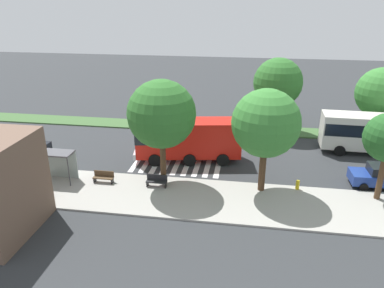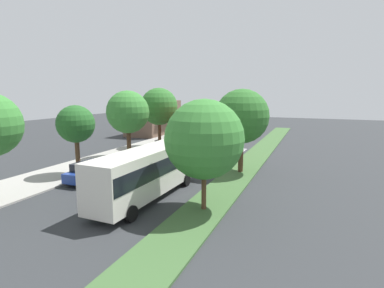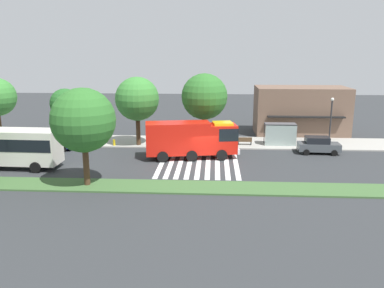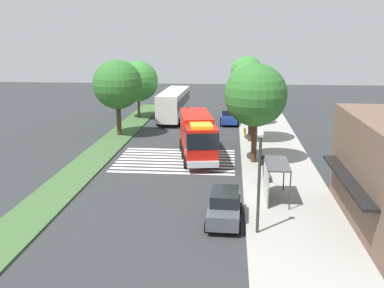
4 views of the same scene
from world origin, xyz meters
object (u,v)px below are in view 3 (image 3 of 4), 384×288
at_px(transit_bus, 0,145).
at_px(fire_hydrant, 114,142).
at_px(street_lamp, 331,118).
at_px(sidewalk_tree_east, 204,97).
at_px(sidewalk_tree_west, 65,104).
at_px(parked_car_mid, 318,145).
at_px(sidewalk_tree_center, 137,99).
at_px(parked_car_west, 51,142).
at_px(fire_truck, 194,138).
at_px(bus_stop_shelter, 281,130).
at_px(bench_west_of_shelter, 208,140).
at_px(median_tree_west, 83,120).
at_px(bench_near_shelter, 245,141).

distance_m(transit_bus, fire_hydrant, 12.13).
distance_m(street_lamp, sidewalk_tree_east, 13.96).
xyz_separation_m(sidewalk_tree_west, sidewalk_tree_east, (15.74, 0.00, 0.92)).
bearing_deg(parked_car_mid, sidewalk_tree_east, 171.85).
bearing_deg(sidewalk_tree_west, sidewalk_tree_center, 0.00).
height_order(parked_car_west, fire_hydrant, parked_car_west).
relative_size(parked_car_west, parked_car_mid, 1.10).
height_order(fire_truck, bus_stop_shelter, fire_truck).
bearing_deg(fire_truck, bench_west_of_shelter, 66.86).
height_order(street_lamp, median_tree_west, median_tree_west).
distance_m(parked_car_west, sidewalk_tree_west, 4.56).
relative_size(fire_truck, parked_car_mid, 2.19).
height_order(bench_near_shelter, bench_west_of_shelter, same).
xyz_separation_m(parked_car_west, sidewalk_tree_east, (16.77, 2.20, 4.79)).
distance_m(parked_car_west, bench_near_shelter, 21.60).
relative_size(parked_car_mid, median_tree_west, 0.56).
bearing_deg(fire_truck, fire_hydrant, 145.85).
bearing_deg(median_tree_west, transit_bus, 154.46).
bearing_deg(fire_truck, bench_near_shelter, 34.59).
relative_size(transit_bus, fire_hydrant, 15.84).
xyz_separation_m(transit_bus, sidewalk_tree_center, (11.13, 9.07, 3.23)).
xyz_separation_m(fire_truck, median_tree_west, (-8.17, -8.89, 3.32)).
relative_size(parked_car_mid, bus_stop_shelter, 1.25).
height_order(parked_car_mid, sidewalk_tree_east, sidewalk_tree_east).
height_order(street_lamp, sidewalk_tree_west, sidewalk_tree_west).
height_order(bench_west_of_shelter, fire_hydrant, bench_west_of_shelter).
relative_size(fire_truck, median_tree_west, 1.23).
bearing_deg(sidewalk_tree_center, fire_hydrant, -169.56).
bearing_deg(median_tree_west, parked_car_west, 123.89).
relative_size(transit_bus, median_tree_west, 1.42).
height_order(parked_car_mid, bench_near_shelter, parked_car_mid).
height_order(median_tree_west, fire_hydrant, median_tree_west).
height_order(transit_bus, sidewalk_tree_east, sidewalk_tree_east).
height_order(bus_stop_shelter, street_lamp, street_lamp).
distance_m(parked_car_mid, sidewalk_tree_center, 20.30).
relative_size(parked_car_west, fire_hydrant, 6.85).
relative_size(parked_car_mid, sidewalk_tree_west, 0.69).
relative_size(bench_west_of_shelter, sidewalk_tree_center, 0.21).
height_order(bus_stop_shelter, fire_hydrant, bus_stop_shelter).
xyz_separation_m(fire_truck, sidewalk_tree_east, (0.92, 4.73, 3.60)).
relative_size(sidewalk_tree_west, median_tree_west, 0.81).
distance_m(fire_truck, bus_stop_shelter, 11.01).
bearing_deg(sidewalk_tree_center, sidewalk_tree_west, -180.00).
xyz_separation_m(transit_bus, sidewalk_tree_west, (2.89, 9.07, 2.62)).
bearing_deg(sidewalk_tree_west, parked_car_west, -114.95).
distance_m(transit_bus, sidewalk_tree_center, 14.72).
height_order(parked_car_mid, fire_hydrant, parked_car_mid).
distance_m(bench_west_of_shelter, fire_hydrant, 10.66).
height_order(parked_car_west, bench_west_of_shelter, parked_car_west).
height_order(parked_car_west, bench_near_shelter, parked_car_west).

